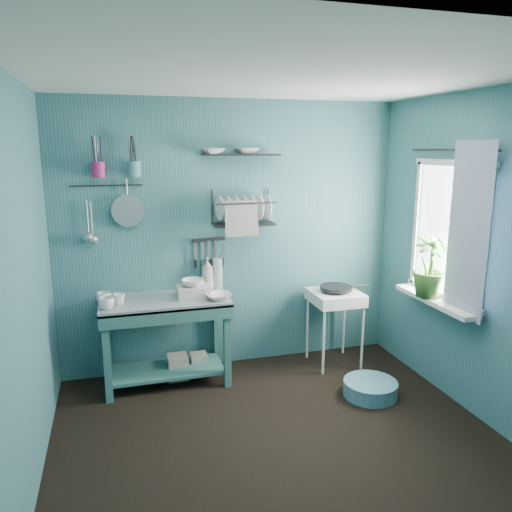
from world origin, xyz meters
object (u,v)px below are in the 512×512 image
object	(u,v)px
water_bottle	(218,273)
floor_basin	(370,388)
work_counter	(166,341)
hotplate_stand	(334,328)
mug_left	(107,304)
dish_rack	(243,208)
utensil_cup_teal	(134,169)
mug_right	(104,298)
frying_pan	(336,288)
colander	(128,211)
potted_plant	(430,267)
storage_tin_large	(178,367)
wash_tub	(193,292)
utensil_cup_magenta	(98,170)
mug_mid	(119,299)
soap_bottle	(207,273)
storage_tin_small	(199,364)

from	to	relation	value
water_bottle	floor_basin	size ratio (longest dim) A/B	0.61
work_counter	hotplate_stand	distance (m)	1.61
mug_left	water_bottle	xyz separation A→B (m)	(1.00, 0.38, 0.09)
dish_rack	utensil_cup_teal	distance (m)	1.01
mug_right	floor_basin	xyz separation A→B (m)	(2.13, -0.73, -0.77)
frying_pan	colander	world-z (taller)	colander
utensil_cup_teal	potted_plant	world-z (taller)	utensil_cup_teal
floor_basin	mug_left	bearing A→B (deg)	164.82
colander	storage_tin_large	world-z (taller)	colander
wash_tub	mug_left	bearing A→B (deg)	-169.14
hotplate_stand	dish_rack	world-z (taller)	dish_rack
frying_pan	dish_rack	bearing A→B (deg)	167.63
utensil_cup_teal	potted_plant	bearing A→B (deg)	-21.00
mug_right	water_bottle	xyz separation A→B (m)	(1.02, 0.22, 0.09)
mug_left	hotplate_stand	xyz separation A→B (m)	(2.09, 0.12, -0.47)
utensil_cup_magenta	mug_right	bearing A→B (deg)	-95.10
wash_tub	utensil_cup_teal	size ratio (longest dim) A/B	2.15
mug_mid	soap_bottle	size ratio (longest dim) A/B	0.33
colander	floor_basin	xyz separation A→B (m)	(1.89, -0.96, -1.47)
frying_pan	utensil_cup_magenta	distance (m)	2.38
wash_tub	dish_rack	xyz separation A→B (m)	(0.50, 0.16, 0.70)
hotplate_stand	mug_left	bearing A→B (deg)	-179.54
potted_plant	storage_tin_large	bearing A→B (deg)	159.80
mug_right	utensil_cup_teal	xyz separation A→B (m)	(0.31, 0.19, 1.06)
mug_mid	frying_pan	distance (m)	1.99
water_bottle	colander	size ratio (longest dim) A/B	1.00
soap_bottle	storage_tin_large	xyz separation A→B (m)	(-0.32, -0.15, -0.82)
water_bottle	colander	distance (m)	0.99
utensil_cup_teal	potted_plant	size ratio (longest dim) A/B	0.25
potted_plant	storage_tin_large	distance (m)	2.40
dish_rack	hotplate_stand	bearing A→B (deg)	-19.74
colander	floor_basin	size ratio (longest dim) A/B	0.61
floor_basin	storage_tin_small	bearing A→B (deg)	148.60
colander	potted_plant	distance (m)	2.62
colander	potted_plant	xyz separation A→B (m)	(2.41, -0.93, -0.44)
frying_pan	storage_tin_small	bearing A→B (deg)	174.63
mug_right	hotplate_stand	bearing A→B (deg)	-1.17
work_counter	frying_pan	distance (m)	1.65
colander	storage_tin_large	size ratio (longest dim) A/B	1.27
utensil_cup_teal	water_bottle	bearing A→B (deg)	2.05
hotplate_stand	work_counter	bearing A→B (deg)	175.71
water_bottle	floor_basin	world-z (taller)	water_bottle
wash_tub	floor_basin	size ratio (longest dim) A/B	0.61
dish_rack	floor_basin	bearing A→B (deg)	-52.29
mug_left	dish_rack	xyz separation A→B (m)	(1.23, 0.30, 0.71)
soap_bottle	colander	world-z (taller)	colander
storage_tin_small	hotplate_stand	bearing A→B (deg)	-5.37
wash_tub	hotplate_stand	bearing A→B (deg)	-0.97
wash_tub	storage_tin_large	bearing A→B (deg)	154.98
work_counter	storage_tin_small	xyz separation A→B (m)	(0.30, 0.08, -0.29)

